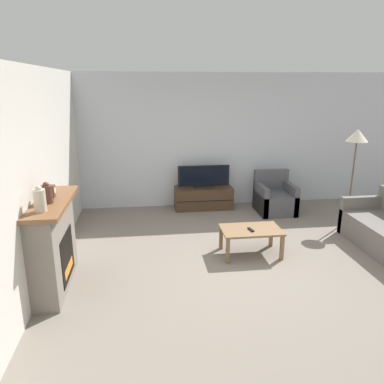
{
  "coord_description": "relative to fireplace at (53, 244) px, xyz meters",
  "views": [
    {
      "loc": [
        -1.49,
        -4.59,
        2.48
      ],
      "look_at": [
        -0.78,
        0.98,
        0.85
      ],
      "focal_mm": 35.0,
      "sensor_mm": 36.0,
      "label": 1
    }
  ],
  "objects": [
    {
      "name": "ground_plane",
      "position": [
        2.65,
        0.17,
        -0.58
      ],
      "size": [
        24.0,
        24.0,
        0.0
      ],
      "primitive_type": "plane",
      "color": "slate"
    },
    {
      "name": "fireplace",
      "position": [
        0.0,
        0.0,
        0.0
      ],
      "size": [
        0.43,
        1.34,
        1.14
      ],
      "color": "slate",
      "rests_on": "ground"
    },
    {
      "name": "tv_stand",
      "position": [
        2.32,
        2.84,
        -0.36
      ],
      "size": [
        1.17,
        0.45,
        0.44
      ],
      "color": "#422D1E",
      "rests_on": "ground"
    },
    {
      "name": "armchair",
      "position": [
        3.7,
        2.45,
        -0.31
      ],
      "size": [
        0.7,
        0.76,
        0.8
      ],
      "color": "#4C4C51",
      "rests_on": "ground"
    },
    {
      "name": "wall_left",
      "position": [
        -0.19,
        0.17,
        0.77
      ],
      "size": [
        0.06,
        12.0,
        2.7
      ],
      "color": "beige",
      "rests_on": "ground"
    },
    {
      "name": "mantel_vase_centre_left",
      "position": [
        0.02,
        -0.1,
        0.68
      ],
      "size": [
        0.13,
        0.13,
        0.26
      ],
      "color": "#512D23",
      "rests_on": "fireplace"
    },
    {
      "name": "floor_lamp",
      "position": [
        4.85,
        1.7,
        0.93
      ],
      "size": [
        0.37,
        0.37,
        1.72
      ],
      "color": "black",
      "rests_on": "ground"
    },
    {
      "name": "tv",
      "position": [
        2.32,
        2.84,
        0.07
      ],
      "size": [
        1.05,
        0.18,
        0.46
      ],
      "color": "black",
      "rests_on": "tv_stand"
    },
    {
      "name": "mantel_clock",
      "position": [
        0.02,
        0.13,
        0.64
      ],
      "size": [
        0.08,
        0.11,
        0.15
      ],
      "color": "brown",
      "rests_on": "fireplace"
    },
    {
      "name": "coffee_table",
      "position": [
        2.69,
        0.61,
        -0.23
      ],
      "size": [
        0.88,
        0.56,
        0.4
      ],
      "color": "brown",
      "rests_on": "ground"
    },
    {
      "name": "mantel_vase_left",
      "position": [
        0.02,
        -0.4,
        0.7
      ],
      "size": [
        0.13,
        0.13,
        0.29
      ],
      "color": "beige",
      "rests_on": "fireplace"
    },
    {
      "name": "remote",
      "position": [
        2.67,
        0.55,
        -0.17
      ],
      "size": [
        0.07,
        0.15,
        0.02
      ],
      "rotation": [
        0.0,
        0.0,
        0.19
      ],
      "color": "black",
      "rests_on": "coffee_table"
    },
    {
      "name": "wall_back",
      "position": [
        2.65,
        3.13,
        0.77
      ],
      "size": [
        12.0,
        0.06,
        2.7
      ],
      "color": "silver",
      "rests_on": "ground"
    }
  ]
}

